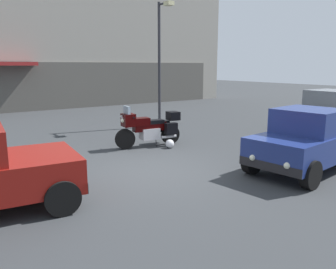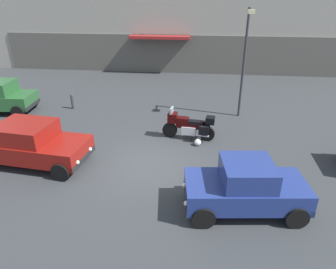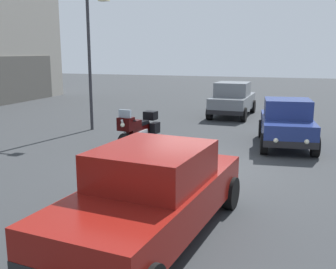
{
  "view_description": "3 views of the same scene",
  "coord_description": "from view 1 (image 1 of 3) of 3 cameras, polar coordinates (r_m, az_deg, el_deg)",
  "views": [
    {
      "loc": [
        -4.5,
        -7.11,
        2.6
      ],
      "look_at": [
        0.86,
        0.56,
        0.74
      ],
      "focal_mm": 37.2,
      "sensor_mm": 36.0,
      "label": 1
    },
    {
      "loc": [
        1.85,
        -9.59,
        5.85
      ],
      "look_at": [
        0.65,
        0.77,
        0.91
      ],
      "focal_mm": 32.85,
      "sensor_mm": 36.0,
      "label": 2
    },
    {
      "loc": [
        -10.24,
        -2.5,
        3.07
      ],
      "look_at": [
        0.44,
        1.03,
        0.73
      ],
      "focal_mm": 42.67,
      "sensor_mm": 36.0,
      "label": 3
    }
  ],
  "objects": [
    {
      "name": "ground_plane",
      "position": [
        8.81,
        -2.51,
        -5.95
      ],
      "size": [
        80.0,
        80.0,
        0.0
      ],
      "primitive_type": "plane",
      "color": "#2D3033"
    },
    {
      "name": "building_facade_rear",
      "position": [
        22.74,
        -24.37,
        16.61
      ],
      "size": [
        29.84,
        3.4,
        10.31
      ],
      "color": "gray",
      "rests_on": "ground"
    },
    {
      "name": "motorcycle",
      "position": [
        11.32,
        -3.02,
        1.14
      ],
      "size": [
        2.26,
        0.87,
        1.36
      ],
      "rotation": [
        0.0,
        0.0,
        3.02
      ],
      "color": "black",
      "rests_on": "ground"
    },
    {
      "name": "helmet",
      "position": [
        11.14,
        0.29,
        -1.52
      ],
      "size": [
        0.28,
        0.28,
        0.28
      ],
      "primitive_type": "sphere",
      "color": "silver",
      "rests_on": "ground"
    },
    {
      "name": "car_hatchback_near",
      "position": [
        15.55,
        25.22,
        3.54
      ],
      "size": [
        3.91,
        1.86,
        1.64
      ],
      "rotation": [
        0.0,
        0.0,
        -0.02
      ],
      "color": "slate",
      "rests_on": "ground"
    },
    {
      "name": "car_compact_side",
      "position": [
        9.34,
        21.89,
        -0.9
      ],
      "size": [
        3.6,
        2.06,
        1.56
      ],
      "rotation": [
        0.0,
        0.0,
        3.26
      ],
      "color": "navy",
      "rests_on": "ground"
    },
    {
      "name": "streetlamp_curbside",
      "position": [
        14.82,
        -1.14,
        13.16
      ],
      "size": [
        0.28,
        0.94,
        5.14
      ],
      "color": "#2D2D33",
      "rests_on": "ground"
    }
  ]
}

